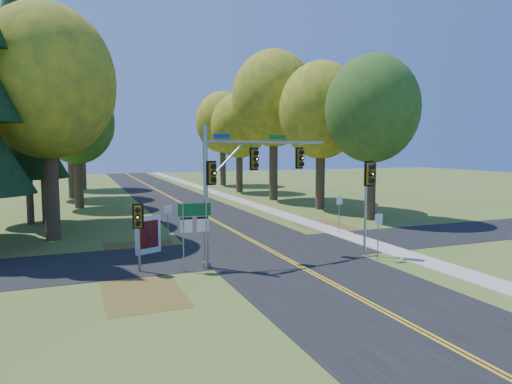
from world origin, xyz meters
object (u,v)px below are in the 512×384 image
object	(u,v)px
route_sign_cluster	(195,222)
info_kiosk	(148,235)
east_signal_pole	(368,184)
traffic_mast	(240,176)

from	to	relation	value
route_sign_cluster	info_kiosk	distance (m)	4.59
east_signal_pole	route_sign_cluster	bearing A→B (deg)	177.78
info_kiosk	route_sign_cluster	bearing A→B (deg)	-93.84
traffic_mast	route_sign_cluster	size ratio (longest dim) A/B	2.25
traffic_mast	info_kiosk	xyz separation A→B (m)	(-3.91, 3.58, -3.29)
route_sign_cluster	info_kiosk	bearing A→B (deg)	114.91
east_signal_pole	route_sign_cluster	distance (m)	9.14
east_signal_pole	route_sign_cluster	world-z (taller)	east_signal_pole
east_signal_pole	info_kiosk	bearing A→B (deg)	157.32
route_sign_cluster	info_kiosk	world-z (taller)	route_sign_cluster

